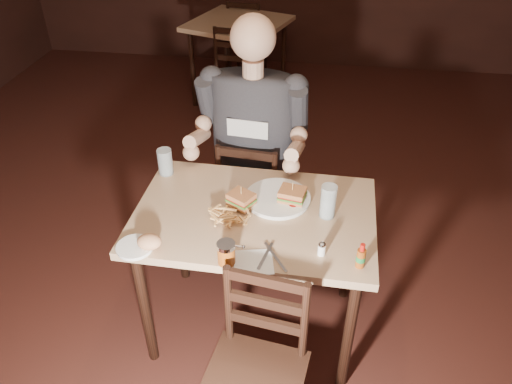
# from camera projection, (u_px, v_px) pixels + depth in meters

# --- Properties ---
(room_shell) EXTENTS (7.00, 7.00, 7.00)m
(room_shell) POSITION_uv_depth(u_px,v_px,m) (248.00, 54.00, 2.13)
(room_shell) COLOR black
(room_shell) RESTS_ON ground
(main_table) EXTENTS (1.10, 0.75, 0.77)m
(main_table) POSITION_uv_depth(u_px,v_px,m) (254.00, 228.00, 2.32)
(main_table) COLOR tan
(main_table) RESTS_ON ground
(bg_table) EXTENTS (1.01, 1.01, 0.77)m
(bg_table) POSITION_uv_depth(u_px,v_px,m) (238.00, 31.00, 4.58)
(bg_table) COLOR tan
(bg_table) RESTS_ON ground
(chair_far) EXTENTS (0.42, 0.45, 0.83)m
(chair_far) POSITION_uv_depth(u_px,v_px,m) (254.00, 194.00, 2.98)
(chair_far) COLOR black
(chair_far) RESTS_ON ground
(chair_near) EXTENTS (0.44, 0.47, 0.84)m
(chair_near) POSITION_uv_depth(u_px,v_px,m) (253.00, 382.00, 1.96)
(chair_near) COLOR black
(chair_near) RESTS_ON ground
(bg_chair_far) EXTENTS (0.42, 0.46, 0.83)m
(bg_chair_far) POSITION_uv_depth(u_px,v_px,m) (248.00, 39.00, 5.18)
(bg_chair_far) COLOR black
(bg_chair_far) RESTS_ON ground
(bg_chair_near) EXTENTS (0.42, 0.45, 0.83)m
(bg_chair_near) POSITION_uv_depth(u_px,v_px,m) (228.00, 82.00, 4.30)
(bg_chair_near) COLOR black
(bg_chair_near) RESTS_ON ground
(diner) EXTENTS (0.65, 0.53, 1.05)m
(diner) POSITION_uv_depth(u_px,v_px,m) (251.00, 118.00, 2.62)
(diner) COLOR #2C2D31
(diner) RESTS_ON chair_far
(dinner_plate) EXTENTS (0.31, 0.31, 0.02)m
(dinner_plate) POSITION_uv_depth(u_px,v_px,m) (278.00, 199.00, 2.33)
(dinner_plate) COLOR white
(dinner_plate) RESTS_ON main_table
(sandwich_left) EXTENTS (0.14, 0.13, 0.10)m
(sandwich_left) POSITION_uv_depth(u_px,v_px,m) (241.00, 196.00, 2.26)
(sandwich_left) COLOR #C17E4C
(sandwich_left) RESTS_ON dinner_plate
(sandwich_right) EXTENTS (0.13, 0.12, 0.10)m
(sandwich_right) POSITION_uv_depth(u_px,v_px,m) (292.00, 191.00, 2.28)
(sandwich_right) COLOR #C17E4C
(sandwich_right) RESTS_ON dinner_plate
(fries_pile) EXTENTS (0.23, 0.17, 0.04)m
(fries_pile) POSITION_uv_depth(u_px,v_px,m) (230.00, 215.00, 2.19)
(fries_pile) COLOR #F3B667
(fries_pile) RESTS_ON dinner_plate
(ketchup_dollop) EXTENTS (0.05, 0.05, 0.01)m
(ketchup_dollop) POSITION_uv_depth(u_px,v_px,m) (293.00, 204.00, 2.28)
(ketchup_dollop) COLOR maroon
(ketchup_dollop) RESTS_ON dinner_plate
(glass_left) EXTENTS (0.07, 0.07, 0.14)m
(glass_left) POSITION_uv_depth(u_px,v_px,m) (165.00, 162.00, 2.48)
(glass_left) COLOR silver
(glass_left) RESTS_ON main_table
(glass_right) EXTENTS (0.07, 0.07, 0.16)m
(glass_right) POSITION_uv_depth(u_px,v_px,m) (328.00, 201.00, 2.20)
(glass_right) COLOR silver
(glass_right) RESTS_ON main_table
(hot_sauce) EXTENTS (0.04, 0.04, 0.12)m
(hot_sauce) POSITION_uv_depth(u_px,v_px,m) (361.00, 255.00, 1.95)
(hot_sauce) COLOR #883D0F
(hot_sauce) RESTS_ON main_table
(salt_shaker) EXTENTS (0.03, 0.03, 0.06)m
(salt_shaker) POSITION_uv_depth(u_px,v_px,m) (322.00, 249.00, 2.02)
(salt_shaker) COLOR white
(salt_shaker) RESTS_ON main_table
(syrup_dispenser) EXTENTS (0.08, 0.08, 0.10)m
(syrup_dispenser) POSITION_uv_depth(u_px,v_px,m) (226.00, 253.00, 1.98)
(syrup_dispenser) COLOR #883D0F
(syrup_dispenser) RESTS_ON main_table
(napkin) EXTENTS (0.18, 0.18, 0.00)m
(napkin) POSITION_uv_depth(u_px,v_px,m) (253.00, 262.00, 2.00)
(napkin) COLOR white
(napkin) RESTS_ON main_table
(knife) EXTENTS (0.12, 0.17, 0.00)m
(knife) POSITION_uv_depth(u_px,v_px,m) (275.00, 257.00, 2.02)
(knife) COLOR silver
(knife) RESTS_ON napkin
(fork) EXTENTS (0.05, 0.17, 0.01)m
(fork) POSITION_uv_depth(u_px,v_px,m) (265.00, 256.00, 2.03)
(fork) COLOR silver
(fork) RESTS_ON napkin
(side_plate) EXTENTS (0.15, 0.15, 0.01)m
(side_plate) POSITION_uv_depth(u_px,v_px,m) (135.00, 248.00, 2.06)
(side_plate) COLOR white
(side_plate) RESTS_ON main_table
(bread_roll) EXTENTS (0.10, 0.09, 0.06)m
(bread_roll) POSITION_uv_depth(u_px,v_px,m) (149.00, 242.00, 2.04)
(bread_roll) COLOR tan
(bread_roll) RESTS_ON side_plate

